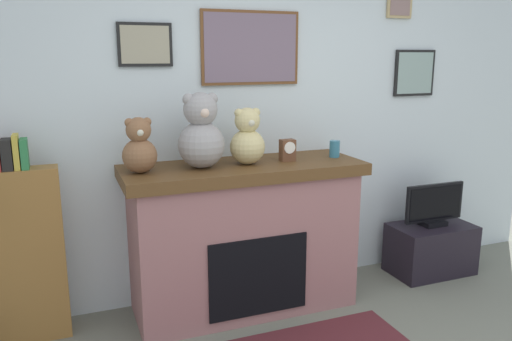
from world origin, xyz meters
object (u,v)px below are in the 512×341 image
object	(u,v)px
television	(434,206)
teddy_bear_tan	(201,134)
mantel_clock	(288,150)
candle_jar	(335,149)
fireplace	(244,236)
teddy_bear_grey	(247,139)
tv_stand	(431,249)
teddy_bear_cream	(139,148)
bookshelf	(25,250)

from	to	relation	value
television	teddy_bear_tan	bearing A→B (deg)	-179.83
mantel_clock	candle_jar	bearing A→B (deg)	0.21
fireplace	teddy_bear_grey	xyz separation A→B (m)	(0.03, -0.02, 0.69)
tv_stand	teddy_bear_cream	world-z (taller)	teddy_bear_cream
bookshelf	tv_stand	xyz separation A→B (m)	(3.05, -0.10, -0.39)
teddy_bear_tan	teddy_bear_grey	distance (m)	0.32
fireplace	bookshelf	world-z (taller)	bookshelf
fireplace	mantel_clock	size ratio (longest dim) A/B	10.90
tv_stand	teddy_bear_tan	size ratio (longest dim) A/B	1.36
fireplace	teddy_bear_tan	xyz separation A→B (m)	(-0.29, -0.02, 0.74)
bookshelf	teddy_bear_tan	bearing A→B (deg)	-5.52
candle_jar	teddy_bear_cream	world-z (taller)	teddy_bear_cream
fireplace	teddy_bear_tan	distance (m)	0.80
teddy_bear_grey	television	bearing A→B (deg)	0.20
teddy_bear_grey	candle_jar	bearing A→B (deg)	0.04
bookshelf	teddy_bear_grey	size ratio (longest dim) A/B	3.44
teddy_bear_cream	teddy_bear_tan	world-z (taller)	teddy_bear_tan
fireplace	television	xyz separation A→B (m)	(1.65, -0.01, 0.04)
tv_stand	mantel_clock	distance (m)	1.61
television	teddy_bear_cream	world-z (taller)	teddy_bear_cream
mantel_clock	teddy_bear_grey	bearing A→B (deg)	179.83
fireplace	mantel_clock	distance (m)	0.68
candle_jar	teddy_bear_grey	bearing A→B (deg)	-179.96
tv_stand	teddy_bear_grey	size ratio (longest dim) A/B	1.75
tv_stand	mantel_clock	bearing A→B (deg)	-179.66
candle_jar	teddy_bear_grey	distance (m)	0.68
television	teddy_bear_grey	xyz separation A→B (m)	(-1.62, -0.01, 0.65)
television	teddy_bear_grey	distance (m)	1.75
teddy_bear_tan	teddy_bear_grey	bearing A→B (deg)	0.02
bookshelf	mantel_clock	world-z (taller)	bookshelf
mantel_clock	television	bearing A→B (deg)	0.28
candle_jar	mantel_clock	bearing A→B (deg)	-179.79
candle_jar	mantel_clock	xyz separation A→B (m)	(-0.37, -0.00, 0.02)
fireplace	teddy_bear_grey	bearing A→B (deg)	-35.85
teddy_bear_cream	television	bearing A→B (deg)	0.14
bookshelf	television	world-z (taller)	bookshelf
teddy_bear_cream	fireplace	bearing A→B (deg)	1.51
fireplace	teddy_bear_cream	bearing A→B (deg)	-178.49
teddy_bear_tan	bookshelf	bearing A→B (deg)	174.48
tv_stand	candle_jar	bearing A→B (deg)	-179.61
tv_stand	bookshelf	bearing A→B (deg)	178.12
teddy_bear_tan	tv_stand	bearing A→B (deg)	0.21
tv_stand	teddy_bear_cream	xyz separation A→B (m)	(-2.34, -0.01, 1.00)
television	teddy_bear_cream	distance (m)	2.42
candle_jar	teddy_bear_cream	bearing A→B (deg)	-179.98
tv_stand	mantel_clock	xyz separation A→B (m)	(-1.33, -0.01, 0.92)
fireplace	television	distance (m)	1.65
teddy_bear_grey	tv_stand	bearing A→B (deg)	0.25
bookshelf	candle_jar	size ratio (longest dim) A/B	10.94
bookshelf	mantel_clock	distance (m)	1.81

